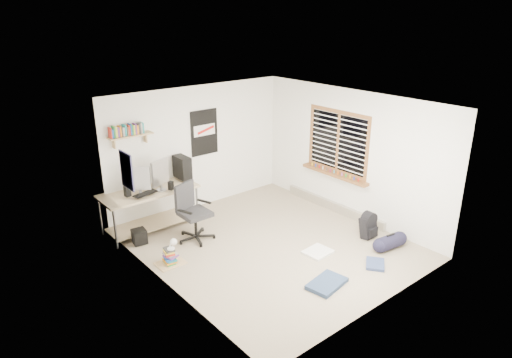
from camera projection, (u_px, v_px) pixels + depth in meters
floor at (271, 245)px, 7.97m from camera, size 4.00×4.50×0.01m
ceiling at (273, 103)px, 7.09m from camera, size 4.00×4.50×0.01m
back_wall at (198, 148)px, 9.16m from camera, size 4.00×0.01×2.50m
left_wall at (164, 210)px, 6.34m from camera, size 0.01×4.50×2.50m
right_wall at (351, 155)px, 8.73m from camera, size 0.01×4.50×2.50m
desk at (150, 210)px, 8.46m from camera, size 1.92×1.36×0.80m
monitor_left at (139, 182)px, 7.99m from camera, size 0.38×0.31×0.43m
monitor_right at (160, 177)px, 8.21m from camera, size 0.43×0.27×0.47m
pc_tower at (182, 167)px, 8.74m from camera, size 0.21×0.42×0.44m
keyboard at (145, 194)px, 8.05m from camera, size 0.46×0.24×0.02m
speaker_left at (127, 191)px, 7.93m from camera, size 0.11×0.11×0.19m
speaker_right at (171, 186)px, 8.22m from camera, size 0.11×0.11×0.16m
office_chair at (195, 214)px, 8.01m from camera, size 0.86×0.86×1.04m
wall_shelf at (131, 136)px, 8.03m from camera, size 0.80×0.22×0.24m
poster_back_wall at (204, 133)px, 9.13m from camera, size 0.62×0.03×0.92m
poster_left_wall at (127, 171)px, 7.13m from camera, size 0.02×0.42×0.60m
window at (337, 142)px, 8.84m from camera, size 0.10×1.50×1.26m
baseboard_heater at (333, 206)px, 9.32m from camera, size 0.08×2.50×0.18m
backpack at (368, 227)px, 8.17m from camera, size 0.29×0.24×0.38m
duffel_bag at (390, 241)px, 7.81m from camera, size 0.28×0.28×0.49m
tshirt at (318, 252)px, 7.70m from camera, size 0.48×0.41×0.04m
jeans_a at (327, 284)px, 6.80m from camera, size 0.67×0.49×0.07m
jeans_b at (375, 264)px, 7.33m from camera, size 0.47×0.45×0.05m
book_stack at (170, 255)px, 7.34m from camera, size 0.43×0.37×0.27m
desk_lamp at (171, 243)px, 7.26m from camera, size 0.19×0.23×0.20m
subwoofer at (139, 236)px, 7.97m from camera, size 0.26×0.26×0.26m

